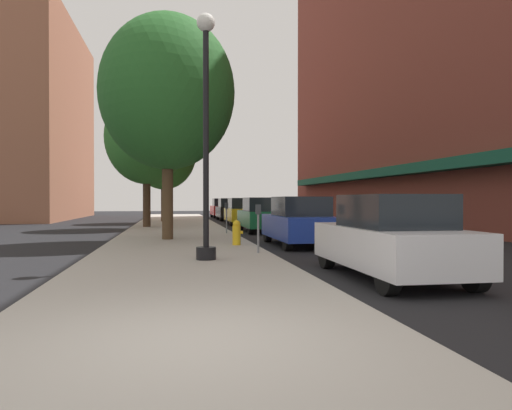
{
  "coord_description": "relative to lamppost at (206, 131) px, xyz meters",
  "views": [
    {
      "loc": [
        -0.23,
        -5.05,
        1.56
      ],
      "look_at": [
        4.3,
        21.45,
        1.26
      ],
      "focal_mm": 34.32,
      "sensor_mm": 36.0,
      "label": 1
    }
  ],
  "objects": [
    {
      "name": "car_black",
      "position": [
        3.44,
        24.7,
        -2.39
      ],
      "size": [
        1.8,
        4.3,
        1.66
      ],
      "rotation": [
        0.0,
        0.0,
        -0.03
      ],
      "color": "black",
      "rests_on": "ground"
    },
    {
      "name": "building_right_brick",
      "position": [
        14.43,
        15.29,
        8.44
      ],
      "size": [
        6.8,
        40.0,
        23.33
      ],
      "color": "brown",
      "rests_on": "ground"
    },
    {
      "name": "tree_near",
      "position": [
        -1.36,
        21.36,
        1.48
      ],
      "size": [
        4.29,
        4.29,
        7.05
      ],
      "color": "#422D1E",
      "rests_on": "sidewalk_slab"
    },
    {
      "name": "car_white",
      "position": [
        3.44,
        -2.75,
        -2.39
      ],
      "size": [
        1.8,
        4.3,
        1.66
      ],
      "rotation": [
        0.0,
        0.0,
        0.01
      ],
      "color": "black",
      "rests_on": "ground"
    },
    {
      "name": "car_blue",
      "position": [
        3.44,
        4.25,
        -2.39
      ],
      "size": [
        1.8,
        4.3,
        1.66
      ],
      "rotation": [
        0.0,
        0.0,
        -0.02
      ],
      "color": "black",
      "rests_on": "ground"
    },
    {
      "name": "ground_plane",
      "position": [
        3.44,
        11.29,
        -3.2
      ],
      "size": [
        90.0,
        90.0,
        0.0
      ],
      "primitive_type": "plane",
      "color": "black"
    },
    {
      "name": "parking_meter_far",
      "position": [
        1.49,
        1.22,
        -2.25
      ],
      "size": [
        0.14,
        0.09,
        1.31
      ],
      "color": "slate",
      "rests_on": "sidewalk_slab"
    },
    {
      "name": "tree_mid",
      "position": [
        -2.15,
        14.8,
        1.67
      ],
      "size": [
        4.36,
        4.36,
        7.27
      ],
      "color": "#422D1E",
      "rests_on": "sidewalk_slab"
    },
    {
      "name": "parking_meter_near",
      "position": [
        1.49,
        9.1,
        -2.25
      ],
      "size": [
        0.14,
        0.09,
        1.31
      ],
      "color": "slate",
      "rests_on": "sidewalk_slab"
    },
    {
      "name": "tree_far",
      "position": [
        -0.97,
        6.3,
        2.25
      ],
      "size": [
        4.89,
        4.89,
        8.16
      ],
      "color": "#4C3823",
      "rests_on": "sidewalk_slab"
    },
    {
      "name": "sidewalk_slab",
      "position": [
        -0.56,
        12.29,
        -3.14
      ],
      "size": [
        4.8,
        50.0,
        0.12
      ],
      "primitive_type": "cube",
      "color": "#A8A399",
      "rests_on": "ground"
    },
    {
      "name": "car_yellow",
      "position": [
        3.44,
        18.13,
        -2.39
      ],
      "size": [
        1.8,
        4.3,
        1.66
      ],
      "rotation": [
        0.0,
        0.0,
        -0.01
      ],
      "color": "black",
      "rests_on": "ground"
    },
    {
      "name": "car_green",
      "position": [
        3.44,
        11.43,
        -2.39
      ],
      "size": [
        1.8,
        4.3,
        1.66
      ],
      "rotation": [
        0.0,
        0.0,
        0.04
      ],
      "color": "black",
      "rests_on": "ground"
    },
    {
      "name": "fire_hydrant",
      "position": [
        1.21,
        3.6,
        -2.68
      ],
      "size": [
        0.33,
        0.26,
        0.79
      ],
      "color": "gold",
      "rests_on": "sidewalk_slab"
    },
    {
      "name": "building_far_background",
      "position": [
        -11.58,
        30.29,
        4.64
      ],
      "size": [
        6.8,
        18.0,
        15.72
      ],
      "color": "#9E6047",
      "rests_on": "ground"
    },
    {
      "name": "lamppost",
      "position": [
        0.0,
        0.0,
        0.0
      ],
      "size": [
        0.48,
        0.48,
        5.9
      ],
      "color": "black",
      "rests_on": "sidewalk_slab"
    },
    {
      "name": "car_red",
      "position": [
        3.44,
        30.46,
        -2.39
      ],
      "size": [
        1.8,
        4.3,
        1.66
      ],
      "rotation": [
        0.0,
        0.0,
        0.01
      ],
      "color": "black",
      "rests_on": "ground"
    }
  ]
}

